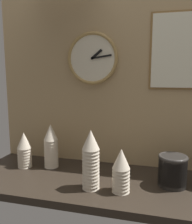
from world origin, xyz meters
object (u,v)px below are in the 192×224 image
cup_stack_left (51,146)px  cup_stack_center (91,160)px  cup_stack_far_left (24,150)px  bowl_stack_right (173,170)px  menu_board (188,51)px  wall_clock (92,58)px  cup_stack_center_right (121,170)px

cup_stack_left → cup_stack_center: size_ratio=0.89×
cup_stack_center → cup_stack_far_left: bearing=160.3°
cup_stack_left → bowl_stack_right: size_ratio=1.66×
cup_stack_far_left → menu_board: bearing=11.4°
cup_stack_left → wall_clock: bearing=31.5°
cup_stack_far_left → cup_stack_center: bearing=-19.7°
cup_stack_far_left → cup_stack_center: (0.47, -0.17, 0.04)m
cup_stack_center_right → wall_clock: size_ratio=0.68×
cup_stack_center_right → menu_board: bearing=48.8°
cup_stack_left → menu_board: menu_board is taller
cup_stack_left → cup_stack_center: bearing=-33.9°
cup_stack_left → cup_stack_far_left: bearing=-165.7°
cup_stack_center_right → bowl_stack_right: (0.25, 0.13, -0.02)m
cup_stack_center → wall_clock: wall_clock is taller
cup_stack_left → cup_stack_center_right: (0.47, -0.21, -0.03)m
menu_board → cup_stack_left: bearing=-169.2°
cup_stack_center → wall_clock: size_ratio=0.95×
wall_clock → cup_stack_center: bearing=-76.2°
cup_stack_center_right → wall_clock: (-0.24, 0.35, 0.56)m
cup_stack_far_left → wall_clock: wall_clock is taller
cup_stack_left → wall_clock: (0.23, 0.14, 0.53)m
cup_stack_center_right → cup_stack_left: bearing=156.0°
cup_stack_far_left → cup_stack_center_right: (0.63, -0.17, 0.00)m
cup_stack_far_left → cup_stack_center: cup_stack_center is taller
cup_stack_center → cup_stack_center_right: (0.15, 0.00, -0.04)m
bowl_stack_right → menu_board: size_ratio=0.37×
bowl_stack_right → cup_stack_left: bearing=173.6°
bowl_stack_right → wall_clock: size_ratio=0.51×
wall_clock → cup_stack_far_left: bearing=-155.1°
menu_board → bowl_stack_right: bearing=-105.8°
cup_stack_far_left → bowl_stack_right: size_ratio=1.35×
cup_stack_center_right → bowl_stack_right: size_ratio=1.35×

